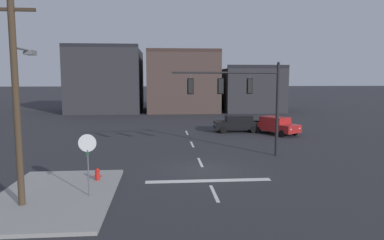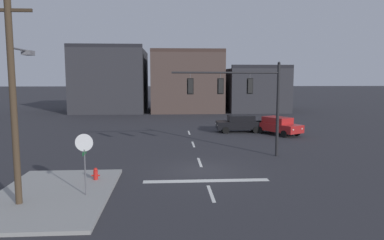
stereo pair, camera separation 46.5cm
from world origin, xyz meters
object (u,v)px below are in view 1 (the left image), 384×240
Objects in this scene: car_lot_nearside at (238,123)px; fire_hydrant at (98,177)px; stop_sign at (88,150)px; utility_pole at (16,83)px; car_lot_middle at (276,125)px; signal_mast_near_side at (243,93)px.

car_lot_nearside is 19.14m from fire_hydrant.
stop_sign is 0.63× the size of car_lot_nearside.
stop_sign is at bearing -119.56° from car_lot_nearside.
utility_pole is at bearing -161.98° from stop_sign.
car_lot_middle is at bearing 46.26° from fire_hydrant.
car_lot_nearside is (10.41, 18.36, -1.29)m from stop_sign.
stop_sign is at bearing -129.32° from car_lot_middle.
signal_mast_near_side reaches higher than fire_hydrant.
utility_pole reaches higher than car_lot_middle.
utility_pole reaches higher than stop_sign.
stop_sign is 21.15m from car_lot_nearside.
signal_mast_near_side is at bearing 31.47° from fire_hydrant.
utility_pole reaches higher than fire_hydrant.
stop_sign reaches higher than car_lot_middle.
stop_sign is 0.31× the size of utility_pole.
car_lot_nearside is 0.49× the size of utility_pole.
utility_pole is (-16.07, -17.43, 4.15)m from car_lot_middle.
signal_mast_near_side is at bearing 37.45° from utility_pole.
car_lot_nearside is 23.45m from utility_pole.
stop_sign is at bearing -88.78° from fire_hydrant.
car_lot_nearside is at bearing 79.69° from signal_mast_near_side.
utility_pole reaches higher than car_lot_nearside.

